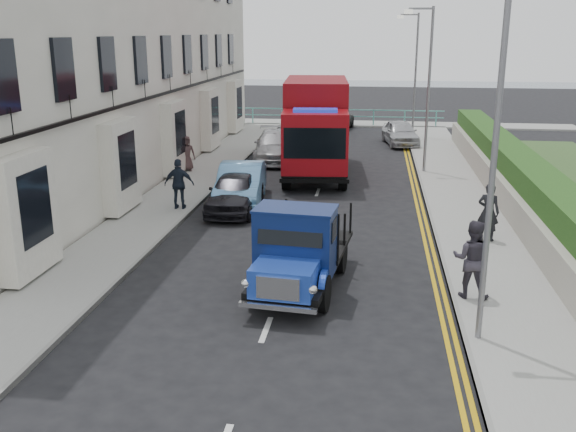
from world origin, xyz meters
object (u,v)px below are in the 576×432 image
at_px(parked_car_front, 235,192).
at_px(red_lorry, 316,125).
at_px(lamp_mid, 426,81).
at_px(lamp_far, 414,68).
at_px(lamp_near, 488,145).
at_px(pedestrian_east_near, 488,212).
at_px(bedford_lorry, 297,256).

bearing_deg(parked_car_front, red_lorry, 70.61).
xyz_separation_m(lamp_mid, lamp_far, (0.00, 10.00, 0.00)).
bearing_deg(lamp_far, lamp_near, -90.00).
bearing_deg(pedestrian_east_near, lamp_far, -64.43).
relative_size(lamp_near, lamp_mid, 1.00).
relative_size(lamp_far, pedestrian_east_near, 4.10).
xyz_separation_m(lamp_far, bedford_lorry, (-3.77, -24.08, -3.01)).
xyz_separation_m(lamp_near, lamp_far, (0.00, 26.00, 0.00)).
relative_size(lamp_near, red_lorry, 0.90).
xyz_separation_m(lamp_far, pedestrian_east_near, (1.28, -19.56, -3.02)).
bearing_deg(lamp_mid, pedestrian_east_near, -82.38).
bearing_deg(pedestrian_east_near, red_lorry, -35.21).
bearing_deg(parked_car_front, lamp_mid, 44.99).
relative_size(bedford_lorry, pedestrian_east_near, 2.74).
xyz_separation_m(lamp_near, bedford_lorry, (-3.77, 1.92, -3.01)).
bearing_deg(parked_car_front, lamp_near, -53.95).
relative_size(red_lorry, pedestrian_east_near, 4.58).
bearing_deg(pedestrian_east_near, parked_car_front, 4.18).
xyz_separation_m(lamp_mid, pedestrian_east_near, (1.28, -9.56, -3.02)).
distance_m(lamp_near, bedford_lorry, 5.19).
distance_m(lamp_mid, bedford_lorry, 14.88).
xyz_separation_m(lamp_mid, red_lorry, (-4.60, -0.49, -1.87)).
relative_size(lamp_near, pedestrian_east_near, 4.10).
height_order(lamp_near, lamp_mid, same).
bearing_deg(red_lorry, lamp_near, -78.24).
height_order(lamp_far, parked_car_front, lamp_far).
distance_m(lamp_mid, pedestrian_east_near, 10.11).
relative_size(bedford_lorry, red_lorry, 0.60).
bearing_deg(red_lorry, parked_car_front, -113.23).
xyz_separation_m(lamp_far, parked_car_front, (-6.78, -17.00, -3.32)).
height_order(lamp_near, parked_car_front, lamp_near).
height_order(bedford_lorry, parked_car_front, bedford_lorry).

